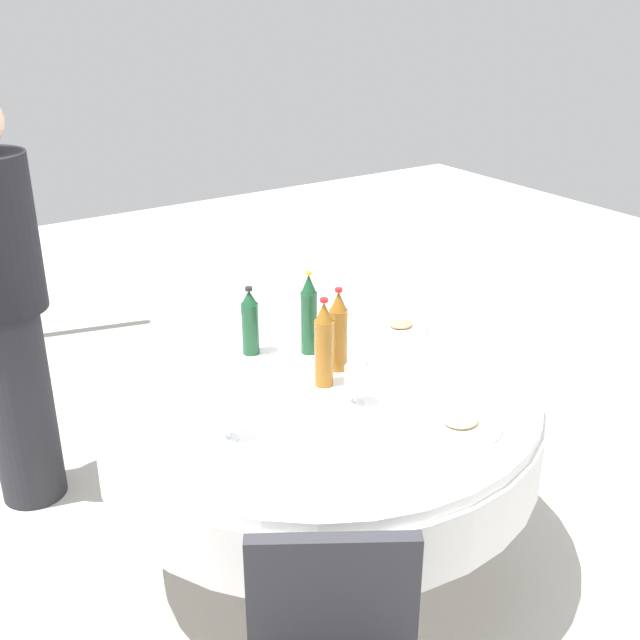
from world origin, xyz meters
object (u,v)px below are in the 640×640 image
at_px(dining_table, 320,421).
at_px(plate_north, 460,424).
at_px(bottle_amber_inner, 324,345).
at_px(bottle_dark_green_west, 250,323).
at_px(wine_glass_east, 228,409).
at_px(bottle_dark_green_mid, 309,315).
at_px(plate_outer, 401,327).
at_px(bottle_amber_far, 338,332).
at_px(person_far, 2,301).
at_px(wine_glass_west, 356,377).
at_px(plate_left, 153,395).

distance_m(dining_table, plate_north, 0.54).
bearing_deg(bottle_amber_inner, bottle_dark_green_west, -75.52).
bearing_deg(wine_glass_east, plate_north, 152.09).
relative_size(bottle_amber_inner, wine_glass_east, 2.09).
distance_m(bottle_dark_green_mid, plate_outer, 0.43).
bearing_deg(bottle_amber_far, person_far, -45.70).
relative_size(bottle_amber_far, bottle_dark_green_west, 1.18).
relative_size(dining_table, bottle_dark_green_west, 5.80).
bearing_deg(bottle_amber_inner, wine_glass_east, 16.79).
bearing_deg(bottle_dark_green_mid, wine_glass_west, 78.97).
height_order(wine_glass_west, person_far, person_far).
xyz_separation_m(bottle_dark_green_mid, wine_glass_east, (0.52, 0.37, -0.05)).
xyz_separation_m(wine_glass_west, person_far, (0.82, -1.17, 0.05)).
distance_m(dining_table, bottle_amber_inner, 0.29).
height_order(dining_table, wine_glass_east, wine_glass_east).
bearing_deg(dining_table, plate_north, 114.05).
relative_size(bottle_amber_inner, bottle_dark_green_west, 1.21).
relative_size(wine_glass_east, plate_left, 0.73).
height_order(dining_table, bottle_dark_green_west, bottle_dark_green_west).
bearing_deg(bottle_amber_inner, bottle_dark_green_mid, -111.22).
relative_size(bottle_amber_far, plate_north, 1.21).
height_order(dining_table, bottle_amber_far, bottle_amber_far).
bearing_deg(bottle_amber_far, dining_table, 27.35).
xyz_separation_m(bottle_amber_far, bottle_amber_inner, (0.11, 0.07, 0.00)).
xyz_separation_m(bottle_amber_inner, person_far, (0.81, -1.01, -0.00)).
height_order(plate_north, person_far, person_far).
distance_m(bottle_amber_inner, plate_north, 0.52).
bearing_deg(plate_outer, wine_glass_west, 37.32).
height_order(plate_north, plate_left, plate_north).
xyz_separation_m(bottle_amber_inner, plate_left, (0.52, -0.24, -0.14)).
distance_m(bottle_dark_green_mid, wine_glass_west, 0.41).
height_order(bottle_amber_inner, bottle_dark_green_west, bottle_amber_inner).
height_order(bottle_amber_inner, person_far, person_far).
distance_m(bottle_dark_green_west, plate_outer, 0.62).
relative_size(wine_glass_west, plate_left, 0.65).
height_order(wine_glass_east, plate_left, wine_glass_east).
distance_m(dining_table, plate_left, 0.58).
distance_m(bottle_dark_green_mid, bottle_amber_inner, 0.26).
height_order(dining_table, bottle_dark_green_mid, bottle_dark_green_mid).
relative_size(plate_outer, person_far, 0.13).
xyz_separation_m(wine_glass_east, plate_left, (0.09, -0.37, -0.10)).
relative_size(dining_table, wine_glass_west, 11.22).
relative_size(dining_table, bottle_amber_inner, 4.79).
bearing_deg(bottle_dark_green_west, dining_table, 103.25).
bearing_deg(bottle_dark_green_west, bottle_amber_inner, 104.48).
height_order(bottle_dark_green_mid, plate_north, bottle_dark_green_mid).
bearing_deg(wine_glass_west, bottle_amber_inner, -85.11).
height_order(bottle_dark_green_west, person_far, person_far).
bearing_deg(wine_glass_west, wine_glass_east, -4.59).
bearing_deg(bottle_dark_green_mid, bottle_amber_far, 94.22).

